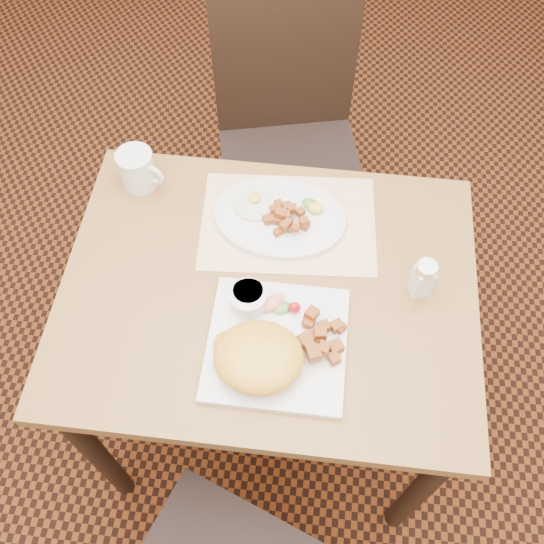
{
  "coord_description": "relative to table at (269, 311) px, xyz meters",
  "views": [
    {
      "loc": [
        0.08,
        -0.65,
        1.88
      ],
      "look_at": [
        0.01,
        -0.0,
        0.82
      ],
      "focal_mm": 40.0,
      "sensor_mm": 36.0,
      "label": 1
    }
  ],
  "objects": [
    {
      "name": "ground",
      "position": [
        0.0,
        0.0,
        -0.64
      ],
      "size": [
        8.0,
        8.0,
        0.0
      ],
      "primitive_type": "plane",
      "color": "black",
      "rests_on": "ground"
    },
    {
      "name": "table",
      "position": [
        0.0,
        0.0,
        0.0
      ],
      "size": [
        0.9,
        0.7,
        0.75
      ],
      "color": "olive",
      "rests_on": "ground"
    },
    {
      "name": "chair_far",
      "position": [
        -0.02,
        0.67,
        -0.1
      ],
      "size": [
        0.51,
        0.52,
        0.97
      ],
      "rotation": [
        0.0,
        0.0,
        3.38
      ],
      "color": "black",
      "rests_on": "ground"
    },
    {
      "name": "placemat",
      "position": [
        0.03,
        0.17,
        0.11
      ],
      "size": [
        0.42,
        0.31,
        0.0
      ],
      "primitive_type": "cube",
      "rotation": [
        0.0,
        0.0,
        0.07
      ],
      "color": "white",
      "rests_on": "table"
    },
    {
      "name": "plate_square",
      "position": [
        0.03,
        -0.14,
        0.12
      ],
      "size": [
        0.28,
        0.28,
        0.02
      ],
      "primitive_type": "cube",
      "rotation": [
        0.0,
        0.0,
        -0.0
      ],
      "color": "silver",
      "rests_on": "table"
    },
    {
      "name": "plate_oval",
      "position": [
        0.0,
        0.18,
        0.12
      ],
      "size": [
        0.32,
        0.25,
        0.02
      ],
      "primitive_type": null,
      "rotation": [
        0.0,
        0.0,
        -0.07
      ],
      "color": "silver",
      "rests_on": "placemat"
    },
    {
      "name": "hollandaise_mound",
      "position": [
        0.0,
        -0.19,
        0.16
      ],
      "size": [
        0.18,
        0.16,
        0.07
      ],
      "color": "gold",
      "rests_on": "plate_square"
    },
    {
      "name": "ramekin",
      "position": [
        -0.03,
        -0.05,
        0.15
      ],
      "size": [
        0.08,
        0.08,
        0.04
      ],
      "color": "silver",
      "rests_on": "plate_square"
    },
    {
      "name": "garnish_sq",
      "position": [
        0.03,
        -0.05,
        0.14
      ],
      "size": [
        0.09,
        0.06,
        0.03
      ],
      "color": "#387223",
      "rests_on": "plate_square"
    },
    {
      "name": "fried_egg",
      "position": [
        -0.06,
        0.21,
        0.13
      ],
      "size": [
        0.1,
        0.1,
        0.02
      ],
      "color": "white",
      "rests_on": "plate_oval"
    },
    {
      "name": "garnish_ov",
      "position": [
        0.08,
        0.21,
        0.14
      ],
      "size": [
        0.05,
        0.05,
        0.02
      ],
      "color": "#387223",
      "rests_on": "plate_oval"
    },
    {
      "name": "salt_shaker",
      "position": [
        0.32,
        0.03,
        0.16
      ],
      "size": [
        0.05,
        0.05,
        0.1
      ],
      "color": "white",
      "rests_on": "table"
    },
    {
      "name": "coffee_mug",
      "position": [
        -0.34,
        0.25,
        0.16
      ],
      "size": [
        0.11,
        0.09,
        0.1
      ],
      "color": "silver",
      "rests_on": "table"
    },
    {
      "name": "home_fries_sq",
      "position": [
        0.12,
        -0.13,
        0.14
      ],
      "size": [
        0.11,
        0.12,
        0.04
      ],
      "color": "#9C4B19",
      "rests_on": "plate_square"
    },
    {
      "name": "home_fries_ov",
      "position": [
        0.02,
        0.16,
        0.14
      ],
      "size": [
        0.11,
        0.1,
        0.03
      ],
      "color": "#9C4B19",
      "rests_on": "plate_oval"
    }
  ]
}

